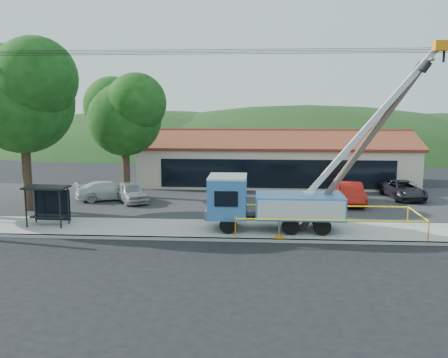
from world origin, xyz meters
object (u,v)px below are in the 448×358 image
object	(u,v)px
bus_shelter	(48,196)
car_dark	(403,200)
car_red	(350,205)
car_white	(109,201)
leaning_pole	(374,132)
utility_truck	(272,200)
car_silver	(131,203)

from	to	relation	value
bus_shelter	car_dark	xyz separation A→B (m)	(21.90, 9.37, -1.76)
car_red	car_white	world-z (taller)	car_red
bus_shelter	car_red	size ratio (longest dim) A/B	0.54
leaning_pole	car_red	size ratio (longest dim) A/B	2.22
leaning_pole	car_white	size ratio (longest dim) A/B	2.15
car_dark	bus_shelter	bearing A→B (deg)	-163.85
utility_truck	bus_shelter	xyz separation A→B (m)	(-12.36, 0.10, 0.01)
car_white	car_dark	world-z (taller)	car_white
leaning_pole	car_white	distance (m)	18.86
car_silver	car_dark	size ratio (longest dim) A/B	0.87
leaning_pole	car_white	xyz separation A→B (m)	(-16.48, 7.42, -5.38)
leaning_pole	car_silver	world-z (taller)	leaning_pole
leaning_pole	car_dark	distance (m)	11.57
leaning_pole	bus_shelter	world-z (taller)	leaning_pole
car_silver	car_white	xyz separation A→B (m)	(-1.74, 0.65, 0.00)
car_dark	car_silver	bearing A→B (deg)	-179.55
car_silver	car_white	size ratio (longest dim) A/B	0.88
car_dark	utility_truck	bearing A→B (deg)	-142.22
car_dark	leaning_pole	bearing A→B (deg)	-122.10
bus_shelter	car_white	distance (m)	7.80
car_red	car_white	bearing A→B (deg)	179.60
leaning_pole	car_white	world-z (taller)	leaning_pole
car_white	utility_truck	bearing A→B (deg)	-148.81
utility_truck	car_white	xyz separation A→B (m)	(-11.28, 7.62, -1.75)
leaning_pole	bus_shelter	distance (m)	17.93
car_white	leaning_pole	bearing A→B (deg)	-138.99
car_silver	car_red	size ratio (longest dim) A/B	0.91
utility_truck	car_red	distance (m)	9.27
bus_shelter	car_white	size ratio (longest dim) A/B	0.52
car_silver	car_dark	distance (m)	19.25
car_silver	car_dark	xyz separation A→B (m)	(19.08, 2.50, 0.00)
car_red	car_silver	bearing A→B (deg)	-178.04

